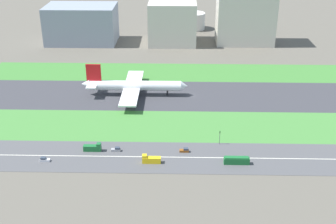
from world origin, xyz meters
The scene contains 19 objects.
ground_plane centered at (0.00, 0.00, 0.00)m, with size 800.00×800.00×0.00m, color #5B564C.
runway centered at (0.00, 0.00, 0.05)m, with size 280.00×46.00×0.10m, color #38383D.
grass_median_north centered at (0.00, 41.00, 0.05)m, with size 280.00×36.00×0.10m, color #3D7A33.
grass_median_south centered at (0.00, -41.00, 0.05)m, with size 280.00×36.00×0.10m, color #427F38.
highway centered at (0.00, -73.00, 0.05)m, with size 280.00×28.00×0.10m, color #4C4C4F.
highway_centerline centered at (0.00, -73.00, 0.11)m, with size 266.00×0.50×0.01m, color silver.
airliner centered at (-36.48, 0.00, 6.23)m, with size 65.00×56.00×19.70m.
truck_0 centered at (-48.95, -68.00, 1.67)m, with size 8.40×2.50×4.00m.
bus_0 centered at (18.13, -78.00, 1.82)m, with size 11.60×2.50×3.50m.
car_0 centered at (-5.27, -68.00, 0.92)m, with size 4.40×1.80×2.00m.
car_1 centered at (-37.84, -68.00, 0.92)m, with size 4.40×1.80×2.00m.
truck_2 centered at (-20.67, -78.00, 1.67)m, with size 8.40×2.50×4.00m.
car_3 centered at (-69.41, -78.00, 0.92)m, with size 4.40×1.80×2.00m.
traffic_light centered at (11.85, -60.01, 4.29)m, with size 0.36×0.50×7.20m.
terminal_building centered at (-90.00, 114.00, 15.40)m, with size 57.72×35.91×30.80m, color gray.
hangar_building centered at (-13.91, 114.00, 17.32)m, with size 38.98×36.68×34.65m, color beige.
office_tower centered at (46.39, 114.00, 26.29)m, with size 47.16×27.25×52.58m, color beige.
fuel_tank_west centered at (-18.03, 159.00, 6.02)m, with size 16.31×16.31×12.03m, color silver.
fuel_tank_centre centered at (4.86, 159.00, 7.57)m, with size 21.74×21.74×15.14m, color silver.
Camera 1 is at (-8.73, -249.12, 107.01)m, focal length 47.13 mm.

